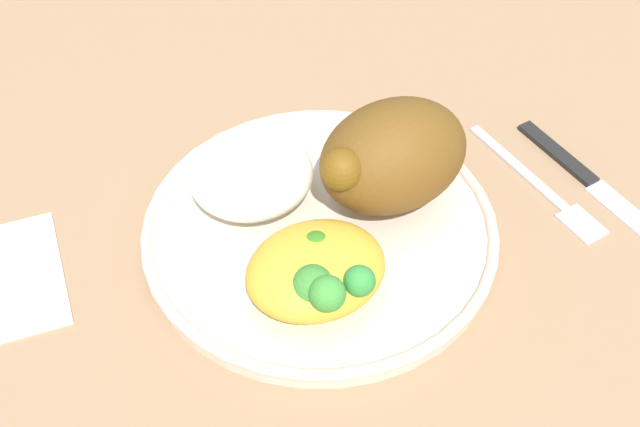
# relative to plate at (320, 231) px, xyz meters

# --- Properties ---
(ground_plane) EXTENTS (2.00, 2.00, 0.00)m
(ground_plane) POSITION_rel_plate_xyz_m (0.00, 0.00, -0.01)
(ground_plane) COLOR #997654
(plate) EXTENTS (0.25, 0.25, 0.02)m
(plate) POSITION_rel_plate_xyz_m (0.00, 0.00, 0.00)
(plate) COLOR beige
(plate) RESTS_ON ground_plane
(roasted_chicken) EXTENTS (0.12, 0.08, 0.08)m
(roasted_chicken) POSITION_rel_plate_xyz_m (-0.06, -0.00, 0.05)
(roasted_chicken) COLOR brown
(roasted_chicken) RESTS_ON plate
(rice_pile) EXTENTS (0.09, 0.09, 0.04)m
(rice_pile) POSITION_rel_plate_xyz_m (0.03, -0.05, 0.03)
(rice_pile) COLOR white
(rice_pile) RESTS_ON plate
(mac_cheese_with_broccoli) EXTENTS (0.09, 0.08, 0.05)m
(mac_cheese_with_broccoli) POSITION_rel_plate_xyz_m (0.03, 0.05, 0.03)
(mac_cheese_with_broccoli) COLOR gold
(mac_cheese_with_broccoli) RESTS_ON plate
(fork) EXTENTS (0.02, 0.14, 0.01)m
(fork) POSITION_rel_plate_xyz_m (-0.17, 0.03, -0.01)
(fork) COLOR silver
(fork) RESTS_ON ground_plane
(knife) EXTENTS (0.03, 0.19, 0.01)m
(knife) POSITION_rel_plate_xyz_m (-0.21, 0.05, -0.01)
(knife) COLOR black
(knife) RESTS_ON ground_plane
(napkin) EXTENTS (0.10, 0.12, 0.00)m
(napkin) POSITION_rel_plate_xyz_m (0.21, -0.07, -0.01)
(napkin) COLOR white
(napkin) RESTS_ON ground_plane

